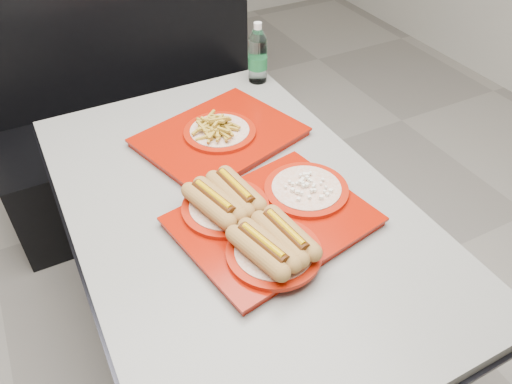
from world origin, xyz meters
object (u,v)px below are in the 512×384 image
tray_near (266,217)px  booth_bench (138,120)px  tray_far (220,134)px  water_bottle (258,57)px  diner_table (237,241)px

tray_near → booth_bench: bearing=91.2°
tray_far → water_bottle: water_bottle is taller
diner_table → booth_bench: (0.00, 1.09, -0.18)m
tray_far → booth_bench: bearing=96.2°
tray_near → tray_far: size_ratio=0.96×
booth_bench → tray_far: size_ratio=2.34×
diner_table → tray_near: 0.25m
diner_table → water_bottle: water_bottle is taller
tray_far → water_bottle: (0.30, 0.31, 0.07)m
tray_far → diner_table: bearing=-106.4°
booth_bench → water_bottle: 0.77m
booth_bench → tray_far: booth_bench is taller
tray_far → water_bottle: bearing=45.5°
booth_bench → water_bottle: (0.39, -0.49, 0.45)m
diner_table → tray_far: size_ratio=2.46×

